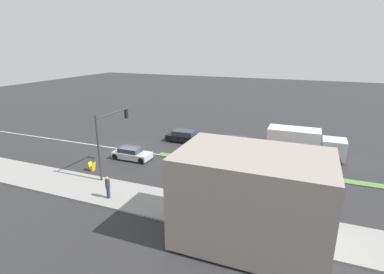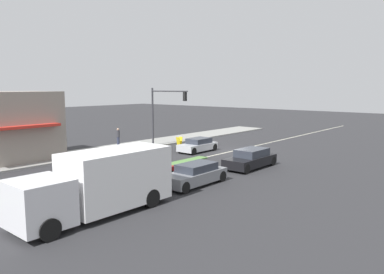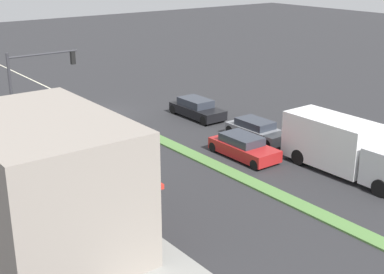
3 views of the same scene
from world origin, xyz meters
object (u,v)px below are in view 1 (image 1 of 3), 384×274
(warning_aframe_sign, at_px, (92,167))
(suv_grey, at_px, (237,143))
(suv_black, at_px, (185,137))
(pedestrian, at_px, (108,187))
(traffic_signal_main, at_px, (108,133))
(delivery_truck, at_px, (302,143))
(sedan_silver, at_px, (132,154))
(hatchback_red, at_px, (249,153))

(warning_aframe_sign, height_order, suv_grey, suv_grey)
(suv_grey, height_order, suv_black, suv_black)
(pedestrian, bearing_deg, traffic_signal_main, -146.67)
(delivery_truck, bearing_deg, traffic_signal_main, -53.99)
(suv_grey, bearing_deg, pedestrian, -22.41)
(pedestrian, distance_m, sedan_silver, 8.21)
(suv_grey, height_order, sedan_silver, suv_grey)
(pedestrian, xyz_separation_m, sedan_silver, (-7.67, -2.91, -0.43))
(hatchback_red, bearing_deg, sedan_silver, -67.96)
(suv_grey, relative_size, hatchback_red, 0.99)
(delivery_truck, relative_size, suv_grey, 1.73)
(suv_black, bearing_deg, warning_aframe_sign, -22.17)
(pedestrian, distance_m, suv_grey, 16.08)
(suv_black, bearing_deg, traffic_signal_main, -11.78)
(suv_black, bearing_deg, pedestrian, 0.54)
(suv_grey, distance_m, suv_black, 6.27)
(sedan_silver, bearing_deg, pedestrian, 20.82)
(warning_aframe_sign, height_order, delivery_truck, delivery_truck)
(traffic_signal_main, height_order, pedestrian, traffic_signal_main)
(traffic_signal_main, relative_size, sedan_silver, 1.46)
(hatchback_red, xyz_separation_m, sedan_silver, (4.40, -10.87, -0.04))
(traffic_signal_main, xyz_separation_m, suv_grey, (-11.12, 8.59, -3.27))
(pedestrian, xyz_separation_m, delivery_truck, (-14.87, 12.85, 0.44))
(suv_grey, xyz_separation_m, hatchback_red, (2.80, 1.82, 0.00))
(hatchback_red, relative_size, sedan_silver, 1.15)
(suv_grey, distance_m, hatchback_red, 3.34)
(traffic_signal_main, height_order, suv_grey, traffic_signal_main)
(traffic_signal_main, height_order, delivery_truck, traffic_signal_main)
(traffic_signal_main, xyz_separation_m, pedestrian, (3.74, 2.46, -2.87))
(pedestrian, bearing_deg, hatchback_red, 146.61)
(delivery_truck, distance_m, suv_black, 13.01)
(traffic_signal_main, relative_size, suv_grey, 1.29)
(warning_aframe_sign, distance_m, suv_grey, 15.43)
(delivery_truck, height_order, sedan_silver, delivery_truck)
(suv_black, distance_m, sedan_silver, 7.72)
(suv_grey, bearing_deg, warning_aframe_sign, -44.28)
(delivery_truck, bearing_deg, sedan_silver, -65.45)
(delivery_truck, height_order, hatchback_red, delivery_truck)
(delivery_truck, height_order, suv_grey, delivery_truck)
(pedestrian, height_order, suv_black, pedestrian)
(traffic_signal_main, bearing_deg, suv_black, 168.22)
(warning_aframe_sign, height_order, suv_black, suv_black)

